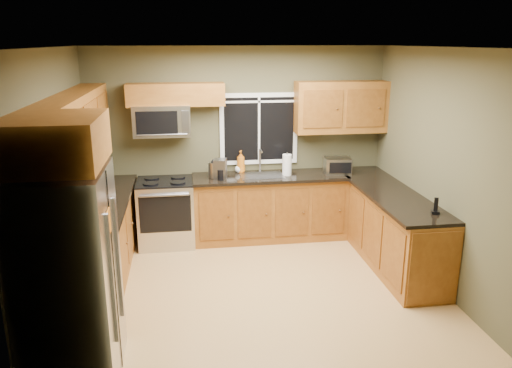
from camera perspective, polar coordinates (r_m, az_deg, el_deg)
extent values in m
plane|color=tan|center=(5.93, 0.01, -11.70)|extent=(4.20, 4.20, 0.00)
plane|color=white|center=(5.25, 0.01, 15.37)|extent=(4.20, 4.20, 0.00)
plane|color=#48452D|center=(7.18, -2.06, 4.70)|extent=(4.20, 0.00, 4.20)
plane|color=#48452D|center=(3.76, 3.97, -6.10)|extent=(4.20, 0.00, 4.20)
plane|color=#48452D|center=(5.55, -21.98, 0.11)|extent=(0.00, 3.60, 3.60)
plane|color=#48452D|center=(6.09, 19.95, 1.67)|extent=(0.00, 3.60, 3.60)
cube|color=white|center=(7.16, 0.33, 6.31)|extent=(1.12, 0.03, 1.02)
cube|color=black|center=(7.15, 0.35, 6.30)|extent=(1.00, 0.01, 0.90)
cube|color=white|center=(7.15, 0.35, 6.29)|extent=(0.03, 0.01, 0.90)
cube|color=white|center=(7.09, 0.36, 9.40)|extent=(1.00, 0.01, 0.03)
cube|color=brown|center=(6.21, -17.43, -6.58)|extent=(0.60, 2.65, 0.90)
cube|color=black|center=(6.05, -17.56, -2.46)|extent=(0.65, 2.65, 0.04)
cube|color=brown|center=(7.18, 1.57, -2.74)|extent=(2.17, 0.60, 0.90)
cube|color=black|center=(7.02, 1.63, 0.83)|extent=(2.17, 0.65, 0.04)
cube|color=brown|center=(6.70, 14.78, -4.69)|extent=(0.60, 2.50, 0.90)
cube|color=brown|center=(5.66, 19.71, -9.09)|extent=(0.56, 0.02, 0.82)
cube|color=black|center=(6.54, 14.86, -0.85)|extent=(0.65, 2.50, 0.04)
cube|color=brown|center=(5.86, -19.88, 6.24)|extent=(0.33, 2.65, 0.72)
cube|color=brown|center=(6.87, -9.15, 10.07)|extent=(1.30, 0.33, 0.30)
cube|color=brown|center=(7.23, 9.67, 8.67)|extent=(1.30, 0.33, 0.72)
cube|color=brown|center=(4.09, -22.14, 4.52)|extent=(0.72, 0.90, 0.38)
cube|color=#B7B7BC|center=(4.43, -20.59, -9.92)|extent=(0.72, 0.90, 1.80)
cube|color=slate|center=(4.16, -16.17, -10.46)|extent=(0.03, 0.04, 1.10)
cube|color=slate|center=(4.52, -15.51, -8.21)|extent=(0.03, 0.04, 1.10)
cube|color=black|center=(4.36, -15.84, -9.88)|extent=(0.01, 0.02, 1.78)
cube|color=#C16312|center=(4.08, -16.47, -4.16)|extent=(0.01, 0.14, 0.20)
cube|color=#B7B7BC|center=(7.07, -10.20, -3.31)|extent=(0.76, 0.65, 0.90)
cube|color=black|center=(6.93, -10.39, 0.24)|extent=(0.76, 0.64, 0.03)
cube|color=black|center=(6.72, -10.32, -3.43)|extent=(0.68, 0.02, 0.50)
cylinder|color=slate|center=(6.62, -10.44, -1.28)|extent=(0.64, 0.04, 0.04)
cylinder|color=black|center=(6.80, -11.95, 0.07)|extent=(0.20, 0.20, 0.01)
cylinder|color=black|center=(6.79, -8.92, 0.19)|extent=(0.20, 0.20, 0.01)
cylinder|color=black|center=(7.07, -11.82, 0.69)|extent=(0.20, 0.20, 0.01)
cylinder|color=black|center=(7.06, -8.90, 0.80)|extent=(0.20, 0.20, 0.01)
cube|color=#B7B7BC|center=(6.89, -10.70, 7.16)|extent=(0.76, 0.38, 0.42)
cube|color=black|center=(6.70, -11.27, 6.88)|extent=(0.54, 0.01, 0.30)
cube|color=slate|center=(6.69, -8.09, 7.02)|extent=(0.10, 0.01, 0.30)
cylinder|color=slate|center=(6.71, -10.69, 5.54)|extent=(0.66, 0.02, 0.02)
cube|color=slate|center=(7.00, 0.70, 0.93)|extent=(0.60, 0.42, 0.02)
cylinder|color=#B7B7BC|center=(7.15, 0.45, 2.69)|extent=(0.03, 0.03, 0.34)
cylinder|color=#B7B7BC|center=(7.04, 0.56, 3.81)|extent=(0.03, 0.18, 0.03)
cube|color=#B7B7BC|center=(7.19, 9.29, 2.09)|extent=(0.39, 0.31, 0.23)
cube|color=black|center=(7.06, 9.62, 1.82)|extent=(0.31, 0.04, 0.15)
cube|color=slate|center=(6.84, -4.11, 1.73)|extent=(0.20, 0.23, 0.27)
cylinder|color=black|center=(6.78, -4.05, 1.06)|extent=(0.12, 0.12, 0.15)
cylinder|color=#B7B7BC|center=(6.89, -4.86, 1.61)|extent=(0.16, 0.16, 0.22)
cone|color=black|center=(6.86, -4.89, 2.67)|extent=(0.11, 0.11, 0.06)
cylinder|color=white|center=(7.01, 3.56, 2.20)|extent=(0.13, 0.13, 0.30)
cylinder|color=slate|center=(6.97, 3.58, 3.47)|extent=(0.02, 0.02, 0.04)
imported|color=#C16312|center=(7.14, -1.75, 2.58)|extent=(0.16, 0.16, 0.32)
imported|color=white|center=(7.15, -1.95, 1.91)|extent=(0.13, 0.13, 0.15)
cube|color=black|center=(5.80, 19.80, -3.05)|extent=(0.11, 0.11, 0.04)
cube|color=black|center=(5.78, 19.88, -2.18)|extent=(0.05, 0.04, 0.15)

